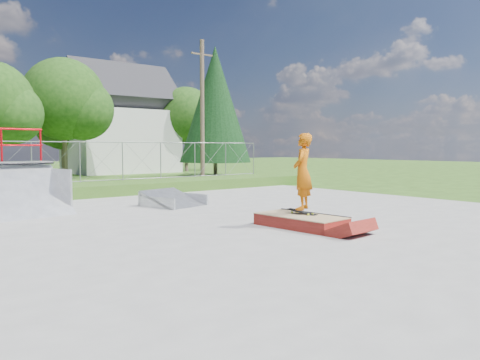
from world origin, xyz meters
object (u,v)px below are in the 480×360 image
object	(u,v)px
quarter_pipe	(16,172)
skater	(303,174)
grind_box	(301,222)
flat_bank_ramp	(174,199)

from	to	relation	value
quarter_pipe	skater	bearing A→B (deg)	-59.93
quarter_pipe	grind_box	bearing A→B (deg)	-61.31
flat_bank_ramp	skater	size ratio (longest dim) A/B	0.92
grind_box	quarter_pipe	bearing A→B (deg)	122.56
grind_box	skater	xyz separation A→B (m)	(0.17, 0.11, 1.19)
skater	quarter_pipe	bearing A→B (deg)	-82.18
flat_bank_ramp	skater	xyz separation A→B (m)	(0.40, -5.69, 1.10)
flat_bank_ramp	quarter_pipe	bearing A→B (deg)	155.19
grind_box	flat_bank_ramp	xyz separation A→B (m)	(-0.23, 5.79, 0.09)
grind_box	quarter_pipe	world-z (taller)	quarter_pipe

